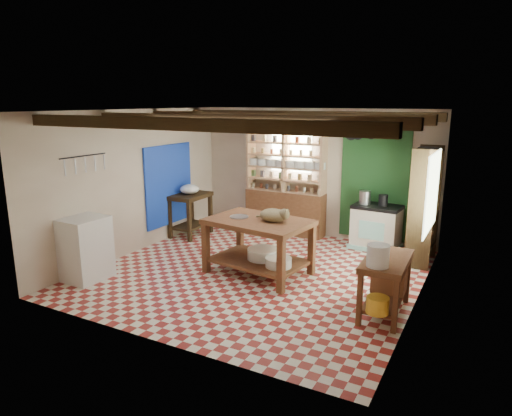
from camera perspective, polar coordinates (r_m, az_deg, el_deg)
The scene contains 30 objects.
floor at distance 7.56m, azimuth 0.07°, elevation -8.08°, with size 5.00×5.00×0.02m, color maroon.
ceiling at distance 7.05m, azimuth 0.07°, elevation 12.10°, with size 5.00×5.00×0.02m, color #403F44.
wall_back at distance 9.44m, azimuth 7.25°, elevation 4.37°, with size 5.00×0.04×2.60m, color beige.
wall_front at distance 5.18m, azimuth -13.06°, elevation -3.27°, with size 5.00×0.04×2.60m, color beige.
wall_left at distance 8.63m, azimuth -14.76°, elevation 3.20°, with size 0.04×5.00×2.60m, color beige.
wall_right at distance 6.43m, azimuth 20.12°, elevation -0.53°, with size 0.04×5.00×2.60m, color beige.
ceiling_beams at distance 7.05m, azimuth 0.07°, elevation 11.12°, with size 5.00×3.80×0.15m, color #372613.
blue_wall_patch at distance 9.32m, azimuth -10.82°, elevation 2.87°, with size 0.04×1.40×1.60m, color blue.
green_wall_patch at distance 9.05m, azimuth 14.58°, elevation 3.34°, with size 1.30×0.04×2.30m, color #1E4B20.
window_back at distance 9.55m, azimuth 4.45°, elevation 6.96°, with size 0.90×0.02×0.80m, color white.
window_right at distance 7.39m, azimuth 21.17°, elevation 1.88°, with size 0.02×1.30×1.20m, color white.
utensil_rail at distance 7.69m, azimuth -20.71°, elevation 5.22°, with size 0.06×0.90×0.28m, color black.
pot_rack at distance 8.54m, azimuth 14.26°, elevation 9.08°, with size 0.86×0.12×0.36m, color black.
shelving_unit at distance 9.50m, azimuth 3.70°, elevation 3.29°, with size 1.70×0.34×2.20m, color tan.
tall_rack at distance 8.27m, azimuth 20.29°, elevation 0.26°, with size 0.40×0.86×2.00m, color #372613.
work_table at distance 7.38m, azimuth 0.31°, elevation -4.86°, with size 1.59×1.06×0.90m, color brown.
stove at distance 8.89m, azimuth 14.79°, elevation -2.32°, with size 0.86×0.58×0.84m, color beige.
prep_table at distance 9.54m, azimuth -8.19°, elevation -0.84°, with size 0.60×0.87×0.88m, color #372613.
white_cabinet at distance 7.61m, azimuth -20.51°, elevation -4.78°, with size 0.55×0.66×0.99m, color white.
right_counter at distance 6.28m, azimuth 15.83°, elevation -9.36°, with size 0.53×1.07×0.77m, color brown.
cat at distance 7.13m, azimuth 2.19°, elevation -0.90°, with size 0.45×0.34×0.20m, color olive.
steel_tray at distance 7.41m, azimuth -2.13°, elevation -1.09°, with size 0.31×0.31×0.02m, color #B3B2BA.
basin_large at distance 7.43m, azimuth 0.85°, elevation -5.74°, with size 0.50×0.50×0.17m, color white.
basin_small at distance 7.11m, azimuth 2.83°, elevation -6.78°, with size 0.41×0.41×0.14m, color white.
kettle_left at distance 8.84m, azimuth 13.46°, elevation 1.30°, with size 0.21×0.21×0.25m, color #B3B2BA.
kettle_right at distance 8.74m, azimuth 15.62°, elevation 0.93°, with size 0.17×0.17×0.21m, color black.
enamel_bowl at distance 9.42m, azimuth -8.30°, elevation 2.34°, with size 0.40×0.40×0.20m, color white.
white_bucket at distance 5.78m, azimuth 15.01°, elevation -5.78°, with size 0.27×0.27×0.27m, color white.
wicker_basket at distance 6.56m, azimuth 16.31°, elevation -8.63°, with size 0.44×0.35×0.31m, color #975F3D.
yellow_tub at distance 5.90m, azimuth 14.95°, elevation -11.63°, with size 0.28×0.28×0.20m, color yellow.
Camera 1 is at (3.31, -6.22, 2.75)m, focal length 32.00 mm.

